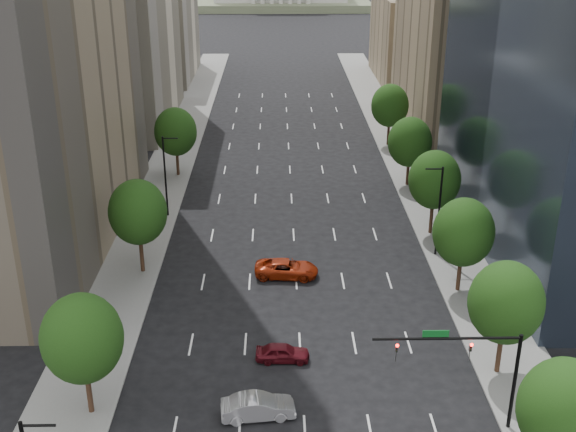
{
  "coord_description": "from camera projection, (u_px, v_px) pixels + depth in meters",
  "views": [
    {
      "loc": [
        -1.68,
        -6.58,
        30.52
      ],
      "look_at": [
        -0.8,
        46.14,
        8.0
      ],
      "focal_mm": 44.7,
      "sensor_mm": 36.0,
      "label": 1
    }
  ],
  "objects": [
    {
      "name": "traffic_signal",
      "position": [
        478.0,
        361.0,
        43.78
      ],
      "size": [
        9.12,
        0.4,
        7.38
      ],
      "color": "black",
      "rests_on": "ground"
    },
    {
      "name": "tree_left_2",
      "position": [
        176.0,
        132.0,
        87.34
      ],
      "size": [
        5.2,
        5.2,
        8.68
      ],
      "color": "#382316",
      "rests_on": "ground"
    },
    {
      "name": "car_silver",
      "position": [
        258.0,
        407.0,
        46.58
      ],
      "size": [
        5.0,
        2.24,
        1.59
      ],
      "primitive_type": "imported",
      "rotation": [
        0.0,
        0.0,
        1.69
      ],
      "color": "#A8A7AD",
      "rests_on": "ground"
    },
    {
      "name": "car_red_far",
      "position": [
        287.0,
        268.0,
        64.6
      ],
      "size": [
        5.9,
        3.08,
        1.58
      ],
      "primitive_type": "imported",
      "rotation": [
        0.0,
        0.0,
        1.49
      ],
      "color": "#95230A",
      "rests_on": "ground"
    },
    {
      "name": "tree_left_0",
      "position": [
        82.0,
        339.0,
        45.02
      ],
      "size": [
        5.2,
        5.2,
        8.75
      ],
      "color": "#382316",
      "rests_on": "ground"
    },
    {
      "name": "tree_right_4",
      "position": [
        410.0,
        142.0,
        84.18
      ],
      "size": [
        5.2,
        5.2,
        8.46
      ],
      "color": "#382316",
      "rests_on": "ground"
    },
    {
      "name": "tree_right_0",
      "position": [
        565.0,
        410.0,
        39.15
      ],
      "size": [
        5.2,
        5.2,
        8.39
      ],
      "color": "#382316",
      "rests_on": "ground"
    },
    {
      "name": "foothills",
      "position": [
        320.0,
        1.0,
        584.59
      ],
      "size": [
        720.0,
        413.0,
        263.0
      ],
      "color": "olive",
      "rests_on": "ground"
    },
    {
      "name": "filler_right",
      "position": [
        415.0,
        38.0,
        137.6
      ],
      "size": [
        14.0,
        26.0,
        16.0
      ],
      "primitive_type": "cube",
      "color": "#8C7759",
      "rests_on": "ground"
    },
    {
      "name": "tree_right_3",
      "position": [
        435.0,
        180.0,
        71.14
      ],
      "size": [
        5.2,
        5.2,
        8.89
      ],
      "color": "#382316",
      "rests_on": "ground"
    },
    {
      "name": "parking_tan_right",
      "position": [
        458.0,
        26.0,
        104.51
      ],
      "size": [
        14.0,
        30.0,
        30.0
      ],
      "primitive_type": "cube",
      "color": "#8C7759",
      "rests_on": "ground"
    },
    {
      "name": "tree_right_1",
      "position": [
        506.0,
        303.0,
        49.13
      ],
      "size": [
        5.2,
        5.2,
        8.75
      ],
      "color": "#382316",
      "rests_on": "ground"
    },
    {
      "name": "tree_right_2",
      "position": [
        463.0,
        232.0,
        60.22
      ],
      "size": [
        5.2,
        5.2,
        8.61
      ],
      "color": "#382316",
      "rests_on": "ground"
    },
    {
      "name": "midrise_cream_left",
      "position": [
        118.0,
        7.0,
        105.52
      ],
      "size": [
        14.0,
        30.0,
        35.0
      ],
      "primitive_type": "cube",
      "color": "beige",
      "rests_on": "ground"
    },
    {
      "name": "streetlight_ln",
      "position": [
        166.0,
        174.0,
        75.73
      ],
      "size": [
        1.7,
        0.2,
        9.0
      ],
      "color": "black",
      "rests_on": "ground"
    },
    {
      "name": "sidewalk_left",
      "position": [
        142.0,
        235.0,
        72.97
      ],
      "size": [
        6.0,
        200.0,
        0.15
      ],
      "primitive_type": "cube",
      "color": "slate",
      "rests_on": "ground"
    },
    {
      "name": "filler_left",
      "position": [
        156.0,
        31.0,
        139.2
      ],
      "size": [
        14.0,
        26.0,
        18.0
      ],
      "primitive_type": "cube",
      "color": "beige",
      "rests_on": "ground"
    },
    {
      "name": "tree_right_5",
      "position": [
        390.0,
        106.0,
        98.78
      ],
      "size": [
        5.2,
        5.2,
        8.75
      ],
      "color": "#382316",
      "rests_on": "ground"
    },
    {
      "name": "sidewalk_right",
      "position": [
        445.0,
        233.0,
        73.45
      ],
      "size": [
        6.0,
        200.0,
        0.15
      ],
      "primitive_type": "cube",
      "color": "slate",
      "rests_on": "ground"
    },
    {
      "name": "car_maroon",
      "position": [
        283.0,
        353.0,
        52.52
      ],
      "size": [
        3.99,
        1.7,
        1.35
      ],
      "primitive_type": "imported",
      "rotation": [
        0.0,
        0.0,
        1.54
      ],
      "color": "#500D15",
      "rests_on": "ground"
    },
    {
      "name": "tree_left_1",
      "position": [
        138.0,
        212.0,
        63.32
      ],
      "size": [
        5.2,
        5.2,
        8.97
      ],
      "color": "#382316",
      "rests_on": "ground"
    },
    {
      "name": "streetlight_rn",
      "position": [
        439.0,
        209.0,
        66.94
      ],
      "size": [
        1.7,
        0.2,
        9.0
      ],
      "color": "black",
      "rests_on": "ground"
    }
  ]
}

